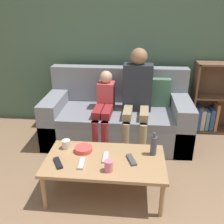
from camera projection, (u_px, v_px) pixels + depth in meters
name	position (u px, v px, depth m)	size (l,w,h in m)	color
wall_back	(121.00, 33.00, 3.36)	(12.00, 0.06, 2.60)	#4C6B56
couch	(118.00, 117.00, 3.26)	(1.81, 0.85, 0.90)	gray
bookshelf	(213.00, 103.00, 3.47)	(0.68, 0.28, 0.97)	brown
coffee_table	(105.00, 162.00, 2.28)	(1.09, 0.59, 0.37)	#A87F56
person_adult	(137.00, 92.00, 3.02)	(0.36, 0.61, 1.20)	#9E8966
person_child	(104.00, 106.00, 3.06)	(0.23, 0.60, 0.92)	maroon
cup_near	(66.00, 144.00, 2.42)	(0.08, 0.08, 0.09)	silver
cup_far	(109.00, 166.00, 2.09)	(0.07, 0.07, 0.10)	pink
tv_remote_0	(82.00, 163.00, 2.18)	(0.05, 0.17, 0.02)	#B7B7BC
tv_remote_1	(106.00, 157.00, 2.27)	(0.05, 0.17, 0.02)	#B7B7BC
tv_remote_2	(131.00, 160.00, 2.24)	(0.10, 0.18, 0.02)	#47474C
tv_remote_3	(58.00, 163.00, 2.19)	(0.13, 0.17, 0.02)	black
snack_bowl	(84.00, 149.00, 2.38)	(0.17, 0.17, 0.05)	#DB4C47
bottle	(154.00, 145.00, 2.30)	(0.06, 0.06, 0.23)	#424756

